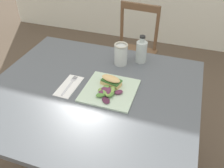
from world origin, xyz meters
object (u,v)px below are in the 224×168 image
sandwich_half_front (111,81)px  fork_on_napkin (70,84)px  chair_wooden_far (133,53)px  mason_jar_iced_tea (121,55)px  bottle_cold_brew (141,53)px  plate_lunch (110,90)px  dining_table (92,106)px

sandwich_half_front → fork_on_napkin: size_ratio=0.67×
chair_wooden_far → mason_jar_iced_tea: mason_jar_iced_tea is taller
fork_on_napkin → bottle_cold_brew: bottle_cold_brew is taller
plate_lunch → fork_on_napkin: bearing=-175.8°
bottle_cold_brew → mason_jar_iced_tea: bottle_cold_brew is taller
fork_on_napkin → chair_wooden_far: bearing=82.2°
dining_table → plate_lunch: size_ratio=4.09×
chair_wooden_far → bottle_cold_brew: bearing=-71.8°
bottle_cold_brew → dining_table: bearing=-116.0°
sandwich_half_front → bottle_cold_brew: bottle_cold_brew is taller
bottle_cold_brew → mason_jar_iced_tea: (-0.12, -0.07, -0.00)m
bottle_cold_brew → fork_on_napkin: bearing=-130.7°
plate_lunch → bottle_cold_brew: 0.37m
sandwich_half_front → chair_wooden_far: bearing=96.0°
chair_wooden_far → fork_on_napkin: bearing=-97.8°
fork_on_napkin → plate_lunch: bearing=4.2°
plate_lunch → mason_jar_iced_tea: (-0.03, 0.29, 0.06)m
mason_jar_iced_tea → bottle_cold_brew: bearing=30.3°
sandwich_half_front → fork_on_napkin: sandwich_half_front is taller
bottle_cold_brew → mason_jar_iced_tea: bearing=-149.7°
fork_on_napkin → dining_table: bearing=-5.5°
chair_wooden_far → plate_lunch: bearing=-83.9°
dining_table → bottle_cold_brew: bottle_cold_brew is taller
plate_lunch → mason_jar_iced_tea: size_ratio=2.03×
plate_lunch → dining_table: bearing=-163.0°
chair_wooden_far → fork_on_napkin: 1.01m
plate_lunch → mason_jar_iced_tea: mason_jar_iced_tea is taller
chair_wooden_far → bottle_cold_brew: 0.71m
plate_lunch → bottle_cold_brew: size_ratio=1.56×
chair_wooden_far → fork_on_napkin: size_ratio=4.69×
plate_lunch → fork_on_napkin: (-0.23, -0.02, 0.00)m
sandwich_half_front → mason_jar_iced_tea: 0.25m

